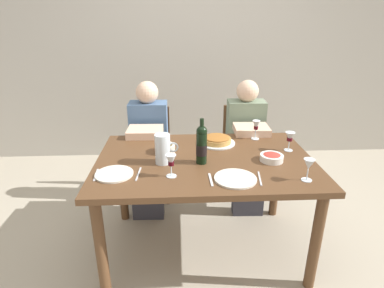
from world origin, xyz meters
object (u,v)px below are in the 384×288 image
object	(u,v)px
dinner_plate_left_setting	(235,179)
diner_left	(148,144)
water_pitcher	(163,151)
olive_bowl	(165,148)
wine_bottle	(202,145)
baked_tart	(217,140)
dining_table	(205,171)
chair_right	(242,144)
wine_glass_right_diner	(290,138)
salad_bowl	(272,157)
chair_left	(151,146)
wine_glass_centre	(309,165)
dinner_plate_right_setting	(114,174)
wine_glass_spare	(256,126)
diner_right	(247,142)
wine_glass_left_diner	(171,161)

from	to	relation	value
dinner_plate_left_setting	diner_left	distance (m)	1.16
water_pitcher	olive_bowl	world-z (taller)	water_pitcher
wine_bottle	baked_tart	xyz separation A→B (m)	(0.15, 0.35, -0.10)
dining_table	olive_bowl	size ratio (longest dim) A/B	10.34
chair_right	wine_glass_right_diner	bearing A→B (deg)	104.50
salad_bowl	chair_right	distance (m)	1.01
baked_tart	chair_left	size ratio (longest dim) A/B	0.33
water_pitcher	baked_tart	world-z (taller)	water_pitcher
baked_tart	wine_glass_right_diner	distance (m)	0.54
wine_glass_centre	wine_glass_right_diner	bearing A→B (deg)	84.49
wine_glass_right_diner	chair_left	xyz separation A→B (m)	(-1.08, 0.78, -0.37)
baked_tart	salad_bowl	world-z (taller)	baked_tart
wine_bottle	baked_tart	bearing A→B (deg)	67.04
baked_tart	dinner_plate_right_setting	distance (m)	0.86
wine_glass_spare	baked_tart	bearing A→B (deg)	-165.82
dining_table	diner_left	bearing A→B (deg)	124.47
diner_left	diner_right	size ratio (longest dim) A/B	1.00
water_pitcher	chair_left	bearing A→B (deg)	99.58
diner_right	wine_bottle	bearing A→B (deg)	59.11
water_pitcher	wine_glass_centre	distance (m)	0.92
wine_glass_left_diner	dinner_plate_right_setting	xyz separation A→B (m)	(-0.36, 0.04, -0.10)
olive_bowl	diner_left	bearing A→B (deg)	108.09
wine_glass_left_diner	dinner_plate_right_setting	world-z (taller)	wine_glass_left_diner
wine_glass_spare	diner_left	world-z (taller)	diner_left
dining_table	wine_bottle	distance (m)	0.24
dining_table	olive_bowl	distance (m)	0.33
dinner_plate_right_setting	water_pitcher	bearing A→B (deg)	28.38
olive_bowl	diner_left	world-z (taller)	diner_left
water_pitcher	salad_bowl	xyz separation A→B (m)	(0.74, -0.01, -0.06)
wine_glass_left_diner	wine_glass_right_diner	world-z (taller)	wine_glass_left_diner
wine_glass_centre	dinner_plate_left_setting	world-z (taller)	wine_glass_centre
wine_bottle	dining_table	bearing A→B (deg)	64.76
water_pitcher	diner_left	bearing A→B (deg)	103.05
water_pitcher	wine_glass_spare	world-z (taller)	water_pitcher
wine_glass_right_diner	water_pitcher	bearing A→B (deg)	-169.60
olive_bowl	diner_right	distance (m)	0.92
wine_glass_left_diner	wine_glass_spare	size ratio (longest dim) A/B	0.93
olive_bowl	wine_glass_spare	distance (m)	0.76
chair_left	diner_right	distance (m)	0.93
baked_tart	wine_glass_left_diner	bearing A→B (deg)	-123.05
water_pitcher	wine_glass_right_diner	xyz separation A→B (m)	(0.92, 0.17, 0.01)
wine_glass_spare	chair_right	bearing A→B (deg)	88.63
diner_left	chair_right	xyz separation A→B (m)	(0.91, 0.25, -0.12)
salad_bowl	water_pitcher	bearing A→B (deg)	179.58
wine_glass_spare	wine_bottle	bearing A→B (deg)	-137.65
olive_bowl	wine_glass_centre	size ratio (longest dim) A/B	1.04
wine_glass_centre	chair_left	world-z (taller)	wine_glass_centre
water_pitcher	chair_left	distance (m)	1.03
wine_glass_left_diner	chair_left	bearing A→B (deg)	100.68
wine_bottle	water_pitcher	bearing A→B (deg)	177.33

